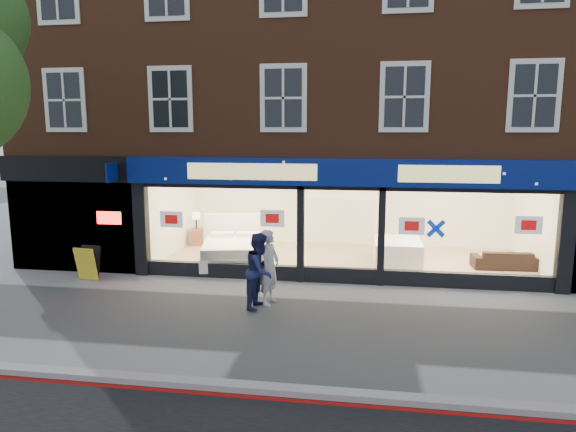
% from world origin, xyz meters
% --- Properties ---
extents(ground, '(120.00, 120.00, 0.00)m').
position_xyz_m(ground, '(0.00, 0.00, 0.00)').
color(ground, gray).
rests_on(ground, ground).
extents(kerb_line, '(60.00, 0.10, 0.01)m').
position_xyz_m(kerb_line, '(0.00, -3.10, 0.01)').
color(kerb_line, '#8C0A07').
rests_on(kerb_line, ground).
extents(kerb_stone, '(60.00, 0.25, 0.12)m').
position_xyz_m(kerb_stone, '(0.00, -2.90, 0.06)').
color(kerb_stone, gray).
rests_on(kerb_stone, ground).
extents(showroom_floor, '(11.00, 4.50, 0.10)m').
position_xyz_m(showroom_floor, '(0.00, 5.25, 0.05)').
color(showroom_floor, tan).
rests_on(showroom_floor, ground).
extents(building, '(19.00, 8.26, 10.30)m').
position_xyz_m(building, '(-0.02, 6.93, 6.67)').
color(building, brown).
rests_on(building, ground).
extents(display_bed, '(2.34, 2.65, 1.31)m').
position_xyz_m(display_bed, '(-3.20, 4.33, 0.46)').
color(display_bed, white).
rests_on(display_bed, showroom_floor).
extents(bedside_table, '(0.57, 0.57, 0.55)m').
position_xyz_m(bedside_table, '(-5.10, 6.48, 0.38)').
color(bedside_table, brown).
rests_on(bedside_table, showroom_floor).
extents(mattress_stack, '(1.37, 1.72, 0.67)m').
position_xyz_m(mattress_stack, '(1.60, 5.08, 0.44)').
color(mattress_stack, white).
rests_on(mattress_stack, showroom_floor).
extents(sofa, '(1.83, 0.79, 0.52)m').
position_xyz_m(sofa, '(4.60, 4.86, 0.36)').
color(sofa, black).
rests_on(sofa, showroom_floor).
extents(a_board, '(0.65, 0.46, 0.93)m').
position_xyz_m(a_board, '(-6.73, 2.29, 0.46)').
color(a_board, yellow).
rests_on(a_board, ground).
extents(pedestrian_grey, '(0.57, 0.72, 1.75)m').
position_xyz_m(pedestrian_grey, '(-1.53, 1.16, 0.88)').
color(pedestrian_grey, '#B5B7BD').
rests_on(pedestrian_grey, ground).
extents(pedestrian_blue, '(0.80, 0.95, 1.73)m').
position_xyz_m(pedestrian_blue, '(-1.70, 0.88, 0.87)').
color(pedestrian_blue, '#191E48').
rests_on(pedestrian_blue, ground).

